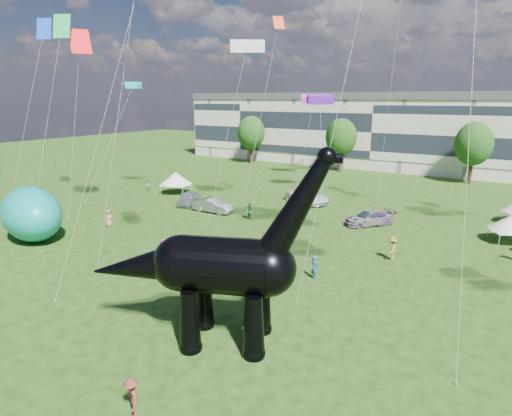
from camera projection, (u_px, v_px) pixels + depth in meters
The scene contains 14 objects.
ground at pixel (176, 327), 23.29m from camera, with size 220.00×220.00×0.00m, color #16330C.
terrace_row at pixel (381, 133), 76.47m from camera, with size 78.00×11.00×12.00m, color beige.
tree_far_left at pixel (251, 130), 80.60m from camera, with size 5.20×5.20×9.44m.
tree_mid_left at pixel (341, 134), 71.17m from camera, with size 5.20×5.20×9.44m.
tree_mid_right at pixel (474, 140), 60.68m from camera, with size 5.20×5.20×9.44m.
dinosaur_sculpture at pixel (215, 268), 21.17m from camera, with size 12.40×6.71×10.43m.
car_silver at pixel (189, 198), 50.01m from camera, with size 1.78×4.43×1.51m, color silver.
car_grey at pixel (213, 206), 46.60m from camera, with size 1.59×4.56×1.50m, color gray.
car_white at pixel (307, 196), 50.70m from camera, with size 2.72×5.91×1.64m, color silver.
car_dark at pixel (369, 218), 41.85m from camera, with size 1.99×4.91×1.42m, color #595960.
gazebo_near at pixel (512, 223), 36.61m from camera, with size 4.74×4.74×2.52m.
gazebo_left at pixel (176, 178), 55.57m from camera, with size 5.17×5.17×2.83m.
inflatable_teal at pixel (32, 214), 37.17m from camera, with size 7.54×4.71×4.71m, color #0B8F83.
visitors at pixel (295, 232), 36.94m from camera, with size 51.21×43.55×1.87m.
Camera 1 is at (15.02, -15.23, 12.12)m, focal length 30.00 mm.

